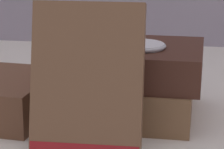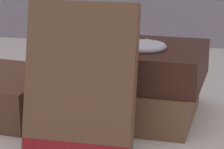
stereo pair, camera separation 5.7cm
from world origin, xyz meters
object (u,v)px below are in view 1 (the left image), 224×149
book_flat_bottom (115,96)px  book_flat_top (128,62)px  book_leaning_front (87,83)px  pocket_watch (143,46)px

book_flat_bottom → book_flat_top: 0.05m
book_flat_bottom → book_leaning_front: size_ratio=1.16×
book_leaning_front → book_flat_top: bearing=73.5°
book_flat_bottom → book_leaning_front: 0.13m
book_flat_bottom → pocket_watch: (0.04, -0.02, 0.07)m
book_leaning_front → pocket_watch: book_leaning_front is taller
book_flat_top → book_leaning_front: (-0.03, -0.11, 0.00)m
book_flat_top → book_flat_bottom: bearing=169.5°
book_flat_bottom → pocket_watch: pocket_watch is taller
book_flat_top → book_leaning_front: 0.11m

